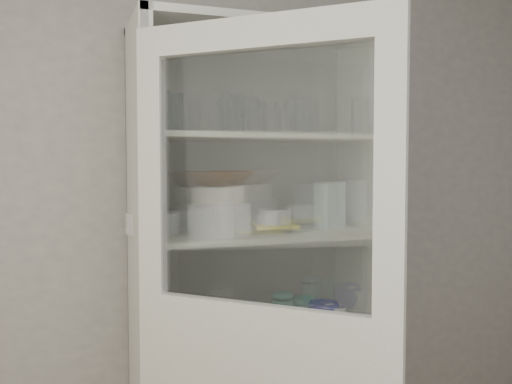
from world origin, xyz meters
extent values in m
cube|color=gray|center=(0.00, 1.50, 1.30)|extent=(3.60, 0.02, 2.60)
cube|color=beige|center=(-0.28, 1.27, 1.05)|extent=(0.03, 0.45, 2.10)
cube|color=beige|center=(0.68, 1.27, 1.05)|extent=(0.03, 0.45, 2.10)
cube|color=gray|center=(0.20, 1.49, 1.05)|extent=(1.00, 0.03, 2.10)
cube|color=beige|center=(0.20, 1.27, 2.08)|extent=(1.00, 0.45, 0.03)
cube|color=beige|center=(0.20, 1.26, 0.85)|extent=(0.94, 0.42, 0.02)
cube|color=beige|center=(0.20, 1.26, 1.25)|extent=(0.94, 0.42, 0.02)
cube|color=beige|center=(0.20, 1.26, 1.65)|extent=(0.94, 0.42, 0.02)
cube|color=beige|center=(0.02, 0.74, 1.95)|extent=(0.67, 0.66, 0.10)
cube|color=beige|center=(-0.27, 1.02, 1.50)|extent=(0.09, 0.09, 0.80)
cube|color=beige|center=(0.31, 0.45, 1.50)|extent=(0.09, 0.09, 0.80)
cube|color=silver|center=(0.02, 0.74, 1.50)|extent=(0.53, 0.51, 0.78)
cylinder|color=silver|center=(-0.21, 1.11, 1.73)|extent=(0.09, 0.09, 0.14)
cylinder|color=silver|center=(-0.14, 1.14, 1.73)|extent=(0.08, 0.08, 0.14)
cylinder|color=silver|center=(0.04, 1.12, 1.73)|extent=(0.08, 0.08, 0.14)
cylinder|color=silver|center=(0.07, 1.12, 1.73)|extent=(0.08, 0.08, 0.13)
cylinder|color=silver|center=(0.38, 1.13, 1.73)|extent=(0.07, 0.07, 0.13)
cylinder|color=silver|center=(0.35, 1.15, 1.73)|extent=(0.09, 0.09, 0.14)
cylinder|color=silver|center=(0.61, 1.14, 1.74)|extent=(0.09, 0.09, 0.15)
cylinder|color=silver|center=(-0.07, 1.27, 1.74)|extent=(0.08, 0.08, 0.15)
cylinder|color=silver|center=(-0.19, 1.24, 1.74)|extent=(0.10, 0.10, 0.16)
cylinder|color=silver|center=(0.07, 1.25, 1.73)|extent=(0.09, 0.09, 0.14)
cylinder|color=silver|center=(0.28, 1.30, 1.73)|extent=(0.08, 0.08, 0.14)
cylinder|color=silver|center=(0.03, 1.25, 1.32)|extent=(0.26, 0.26, 0.13)
cylinder|color=silver|center=(-0.21, 1.37, 1.30)|extent=(0.22, 0.22, 0.08)
cylinder|color=white|center=(0.03, 1.25, 1.42)|extent=(0.27, 0.27, 0.07)
imported|color=#4F2F18|center=(0.03, 1.25, 1.48)|extent=(0.32, 0.32, 0.06)
cylinder|color=silver|center=(0.28, 1.26, 1.27)|extent=(0.39, 0.39, 0.02)
cube|color=yellow|center=(0.28, 1.26, 1.28)|extent=(0.21, 0.21, 0.01)
cylinder|color=silver|center=(0.28, 1.26, 1.32)|extent=(0.16, 0.16, 0.06)
cylinder|color=silver|center=(0.54, 1.28, 1.36)|extent=(0.14, 0.14, 0.20)
imported|color=navy|center=(0.47, 1.18, 0.91)|extent=(0.16, 0.16, 0.10)
imported|color=teal|center=(0.44, 1.32, 0.91)|extent=(0.11, 0.11, 0.10)
imported|color=silver|center=(0.51, 1.16, 0.91)|extent=(0.10, 0.10, 0.09)
cylinder|color=teal|center=(0.34, 1.31, 0.91)|extent=(0.09, 0.09, 0.09)
ellipsoid|color=teal|center=(0.34, 1.31, 0.97)|extent=(0.09, 0.09, 0.02)
cylinder|color=silver|center=(0.14, 1.18, 0.88)|extent=(0.10, 0.10, 0.04)
cylinder|color=silver|center=(-0.08, 1.32, 0.92)|extent=(0.11, 0.11, 0.12)
camera|label=1|loc=(-0.59, -0.94, 1.55)|focal=40.00mm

